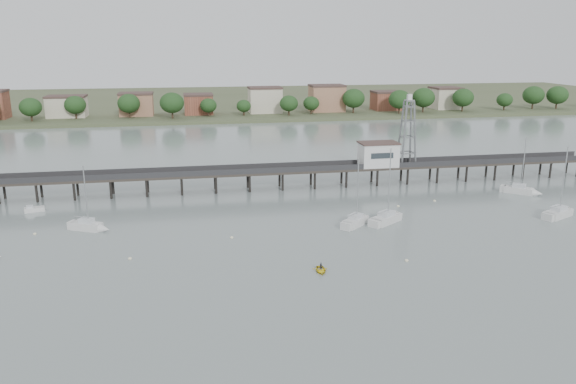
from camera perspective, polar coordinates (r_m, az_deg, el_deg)
name	(u,v)px	position (r m, az deg, el deg)	size (l,w,h in m)	color
ground_plane	(343,323)	(64.41, 5.58, -13.12)	(500.00, 500.00, 0.00)	slate
pier	(265,172)	(118.61, -2.37, 2.08)	(150.00, 5.00, 5.50)	#2D2823
pier_building	(378,154)	(123.96, 9.15, 3.82)	(8.40, 5.40, 5.30)	silver
lattice_tower	(408,133)	(125.53, 12.05, 5.88)	(3.20, 3.20, 15.50)	slate
sailboat_c	(359,220)	(97.20, 7.19, -2.88)	(6.82, 6.44, 12.11)	silver
sailboat_d	(562,212)	(112.35, 26.07, -1.87)	(8.37, 5.68, 13.47)	silver
sailboat_e	(524,191)	(125.17, 22.88, 0.10)	(6.97, 6.64, 12.40)	silver
sailboat_b	(92,227)	(98.67, -19.30, -3.35)	(6.99, 4.89, 11.44)	silver
sailboat_f	(391,217)	(99.66, 10.38, -2.56)	(8.22, 6.80, 13.77)	silver
white_tender	(34,209)	(113.61, -24.40, -1.62)	(3.72, 2.27, 1.35)	silver
yellow_dinghy	(321,271)	(77.41, 3.34, -8.06)	(2.06, 0.60, 2.89)	yellow
dinghy_occupant	(321,271)	(77.41, 3.34, -8.06)	(0.38, 1.05, 0.25)	black
mooring_buoys	(325,230)	(93.58, 3.76, -3.87)	(89.86, 29.07, 0.39)	#F6EFBF
far_shore	(216,101)	(295.96, -7.37, 9.18)	(500.00, 170.00, 10.40)	#475133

